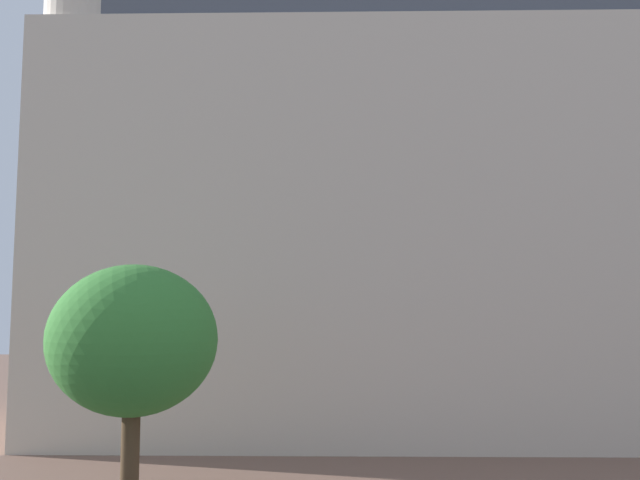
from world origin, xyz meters
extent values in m
cube|color=beige|center=(2.98, 24.94, 7.15)|extent=(26.12, 10.88, 14.29)
cube|color=#4C515B|center=(2.98, 24.94, 15.49)|extent=(24.03, 10.01, 2.40)
cube|color=beige|center=(6.48, 24.94, 15.59)|extent=(5.25, 5.25, 31.18)
cylinder|color=beige|center=(-8.57, 21.00, 8.65)|extent=(2.80, 2.80, 17.29)
cylinder|color=#4C3823|center=(-3.98, 12.01, 1.23)|extent=(0.38, 0.38, 2.47)
ellipsoid|color=#387F33|center=(-3.98, 12.01, 3.87)|extent=(3.50, 3.50, 3.15)
camera|label=1|loc=(0.20, -2.50, 4.45)|focal=39.01mm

